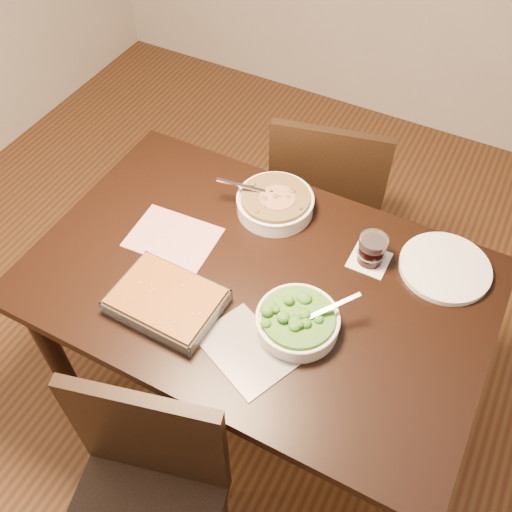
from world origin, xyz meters
TOP-DOWN VIEW (x-y plane):
  - ground at (0.00, 0.00)m, footprint 4.00×4.00m
  - table at (0.00, 0.00)m, footprint 1.40×0.90m
  - magazine_a at (-0.32, 0.02)m, footprint 0.29×0.22m
  - magazine_b at (0.09, -0.24)m, footprint 0.31×0.27m
  - coaster at (0.28, 0.23)m, footprint 0.12×0.12m
  - stew_bowl at (-0.08, 0.29)m, footprint 0.28×0.26m
  - broccoli_bowl at (0.18, -0.10)m, footprint 0.24×0.24m
  - baking_dish at (-0.18, -0.22)m, footprint 0.32×0.23m
  - wine_tumbler at (0.28, 0.23)m, footprint 0.09×0.09m
  - dinner_plate at (0.50, 0.30)m, footprint 0.28×0.28m
  - chair_near at (-0.01, -0.66)m, footprint 0.52×0.52m
  - chair_far at (-0.03, 0.67)m, footprint 0.52×0.52m

SIDE VIEW (x-z plane):
  - ground at x=0.00m, z-range 0.00..0.00m
  - chair_near at x=-0.01m, z-range 0.05..0.96m
  - chair_far at x=-0.03m, z-range 0.05..0.98m
  - table at x=0.00m, z-range 0.28..1.03m
  - coaster at x=0.28m, z-range 0.75..0.75m
  - magazine_b at x=0.09m, z-range 0.75..0.75m
  - magazine_a at x=-0.32m, z-range 0.75..0.76m
  - dinner_plate at x=0.50m, z-range 0.75..0.77m
  - baking_dish at x=-0.18m, z-range 0.75..0.81m
  - broccoli_bowl at x=0.18m, z-range 0.74..0.83m
  - stew_bowl at x=-0.08m, z-range 0.74..0.83m
  - wine_tumbler at x=0.28m, z-range 0.76..0.85m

